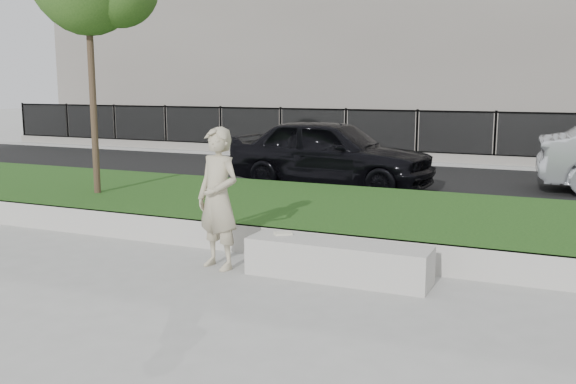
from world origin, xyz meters
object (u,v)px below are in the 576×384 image
at_px(man, 218,199).
at_px(car_dark, 331,153).
at_px(stone_bench, 338,261).
at_px(book, 283,233).

relative_size(man, car_dark, 0.39).
xyz_separation_m(stone_bench, man, (-1.57, -0.15, 0.68)).
bearing_deg(stone_bench, book, 172.19).
height_order(book, car_dark, car_dark).
xyz_separation_m(stone_bench, car_dark, (-2.38, 6.26, 0.60)).
bearing_deg(car_dark, book, -160.78).
xyz_separation_m(book, car_dark, (-1.60, 6.16, 0.35)).
bearing_deg(stone_bench, car_dark, 110.80).
height_order(stone_bench, car_dark, car_dark).
relative_size(stone_bench, book, 10.42).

